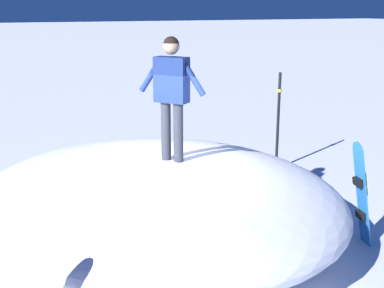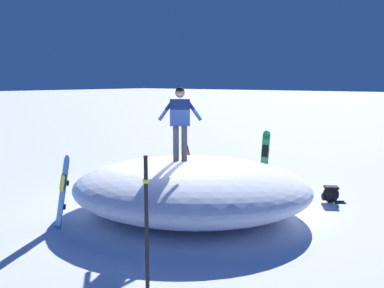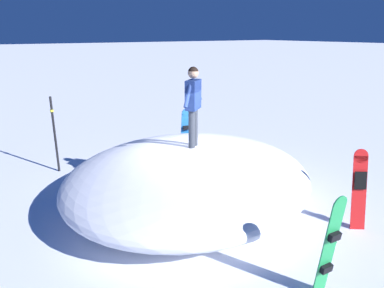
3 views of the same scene
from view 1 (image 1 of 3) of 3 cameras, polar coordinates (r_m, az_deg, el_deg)
The scene contains 5 objects.
ground at distance 7.78m, azimuth -2.38°, elevation -10.87°, with size 240.00×240.00×0.00m, color white.
snow_mound at distance 7.71m, azimuth -3.81°, elevation -6.03°, with size 5.74×5.15×1.27m, color white.
snowboarder_standing at distance 7.13m, azimuth -2.29°, elevation 6.38°, with size 0.71×0.88×1.76m.
snowboard_tertiary_upright at distance 7.78m, azimuth 18.40°, elevation -5.15°, with size 0.36×0.35×1.58m.
trail_marker_pole at distance 10.95m, azimuth 9.62°, elevation 2.69°, with size 0.10×0.10×2.10m.
Camera 1 is at (2.76, 6.43, 3.40)m, focal length 47.62 mm.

